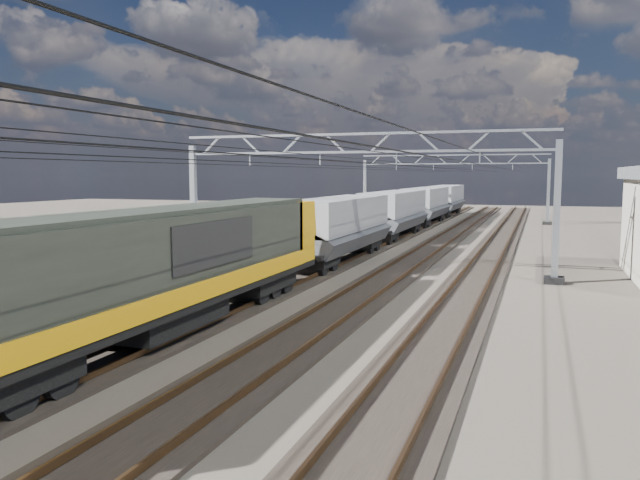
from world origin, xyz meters
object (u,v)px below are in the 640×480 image
(catenary_gantry_mid, at_px, (357,197))
(hopper_wagon_lead, at_px, (339,224))
(hopper_wagon_mid, at_px, (394,210))
(hopper_wagon_third, at_px, (426,203))
(catenary_gantry_far, at_px, (452,185))
(hopper_wagon_fourth, at_px, (446,198))
(locomotive, at_px, (161,264))

(catenary_gantry_mid, height_order, hopper_wagon_lead, catenary_gantry_mid)
(hopper_wagon_mid, relative_size, hopper_wagon_third, 1.00)
(catenary_gantry_mid, height_order, catenary_gantry_far, same)
(hopper_wagon_lead, distance_m, hopper_wagon_fourth, 42.60)
(hopper_wagon_mid, bearing_deg, catenary_gantry_far, 83.85)
(hopper_wagon_lead, relative_size, hopper_wagon_mid, 1.00)
(catenary_gantry_mid, relative_size, locomotive, 0.94)
(hopper_wagon_lead, distance_m, hopper_wagon_mid, 14.20)
(catenary_gantry_mid, bearing_deg, hopper_wagon_fourth, 92.50)
(catenary_gantry_far, bearing_deg, hopper_wagon_lead, -93.49)
(hopper_wagon_mid, distance_m, hopper_wagon_fourth, 28.40)
(hopper_wagon_third, height_order, hopper_wagon_fourth, same)
(locomotive, bearing_deg, hopper_wagon_lead, 90.00)
(hopper_wagon_fourth, bearing_deg, locomotive, -90.00)
(catenary_gantry_far, distance_m, hopper_wagon_fourth, 10.18)
(locomotive, height_order, hopper_wagon_third, locomotive)
(catenary_gantry_far, bearing_deg, hopper_wagon_fourth, 101.49)
(hopper_wagon_lead, relative_size, hopper_wagon_third, 1.00)
(hopper_wagon_third, bearing_deg, hopper_wagon_lead, -90.00)
(hopper_wagon_lead, bearing_deg, hopper_wagon_third, 90.00)
(hopper_wagon_lead, bearing_deg, hopper_wagon_mid, 90.00)
(hopper_wagon_third, xyz_separation_m, hopper_wagon_fourth, (0.00, 14.20, 0.00))
(locomotive, relative_size, hopper_wagon_mid, 1.62)
(catenary_gantry_far, bearing_deg, hopper_wagon_third, -114.64)
(catenary_gantry_mid, relative_size, hopper_wagon_third, 1.53)
(catenary_gantry_far, xyz_separation_m, locomotive, (-2.00, -50.46, -1.58))
(catenary_gantry_mid, distance_m, hopper_wagon_third, 31.75)
(locomotive, bearing_deg, catenary_gantry_mid, 82.12)
(catenary_gantry_far, bearing_deg, hopper_wagon_mid, -96.15)
(hopper_wagon_lead, height_order, hopper_wagon_third, same)
(catenary_gantry_far, relative_size, locomotive, 0.94)
(hopper_wagon_fourth, bearing_deg, catenary_gantry_mid, -87.50)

